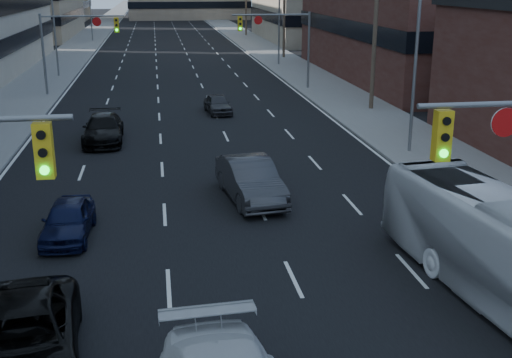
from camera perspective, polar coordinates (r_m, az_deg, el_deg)
name	(u,v)px	position (r m, az deg, el deg)	size (l,w,h in m)	color
road_surface	(163,23)	(134.83, -8.26, 13.57)	(18.00, 300.00, 0.02)	black
sidewalk_left	(105,23)	(135.15, -13.27, 13.33)	(5.00, 300.00, 0.15)	slate
sidewalk_right	(220,22)	(135.47, -3.25, 13.76)	(5.00, 300.00, 0.15)	slate
storefront_right_mid	(451,25)	(60.50, 16.94, 12.93)	(20.00, 30.00, 9.00)	#472119
signal_far_left	(75,37)	(50.05, -15.83, 12.03)	(6.09, 0.33, 6.00)	slate
signal_far_right	(280,35)	(50.63, 2.12, 12.70)	(6.09, 0.33, 6.00)	slate
utility_pole_block	(376,22)	(43.01, 10.58, 13.60)	(2.20, 0.28, 11.00)	#4C3D2D
utility_pole_midblock	(284,5)	(71.99, 2.53, 15.23)	(2.20, 0.28, 11.00)	#4C3D2D
streetlight_left_mid	(56,19)	(60.24, -17.39, 13.40)	(2.03, 0.22, 9.00)	slate
streetlight_left_far	(91,5)	(94.99, -14.44, 14.78)	(2.03, 0.22, 9.00)	slate
streetlight_right_near	(413,52)	(32.15, 13.80, 10.95)	(2.03, 0.22, 9.00)	slate
streetlight_right_far	(278,14)	(65.78, 1.93, 14.41)	(2.03, 0.22, 9.00)	slate
black_pickup	(22,340)	(15.40, -20.11, -13.33)	(2.51, 5.45, 1.51)	black
sedan_blue	(68,220)	(22.43, -16.37, -3.49)	(1.52, 3.77, 1.28)	black
sedan_grey_center	(250,180)	(25.17, -0.50, -0.07)	(1.74, 4.99, 1.65)	#353537
sedan_black_far	(103,129)	(35.21, -13.42, 4.34)	(2.04, 5.02, 1.46)	black
sedan_grey_right	(218,104)	(42.03, -3.42, 6.68)	(1.46, 3.62, 1.23)	#333336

